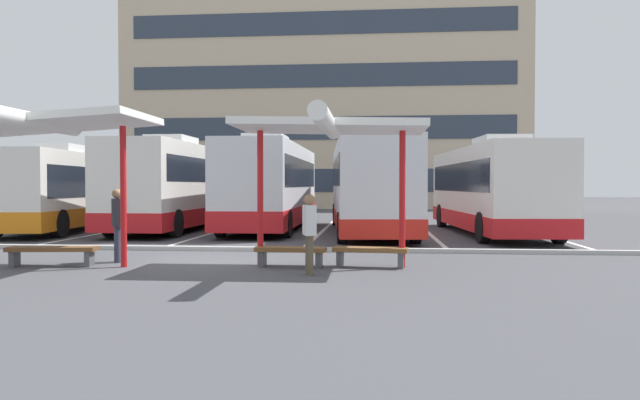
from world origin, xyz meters
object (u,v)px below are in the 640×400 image
object	(u,v)px
coach_bus_1	(185,186)
coach_bus_4	(491,190)
waiting_shelter_1	(330,129)
waiting_passenger_1	(309,228)
coach_bus_2	(272,186)
waiting_passenger_0	(117,219)
bench_2	(370,252)
coach_bus_0	(77,191)
bench_1	(291,252)
waiting_shelter_0	(46,126)
bench_0	(52,251)
coach_bus_3	(368,187)

from	to	relation	value
coach_bus_1	coach_bus_4	xyz separation A→B (m)	(12.55, -2.01, -0.12)
waiting_shelter_1	waiting_passenger_1	distance (m)	2.38
coach_bus_2	waiting_passenger_0	bearing A→B (deg)	-99.75
waiting_shelter_1	coach_bus_2	bearing A→B (deg)	106.05
coach_bus_4	bench_2	size ratio (longest dim) A/B	6.21
coach_bus_4	bench_2	distance (m)	10.61
coach_bus_0	waiting_passenger_0	size ratio (longest dim) A/B	6.82
waiting_passenger_0	waiting_passenger_1	xyz separation A→B (m)	(4.81, -1.59, -0.07)
waiting_shelter_1	waiting_passenger_1	xyz separation A→B (m)	(-0.34, -1.02, -2.12)
coach_bus_1	bench_1	size ratio (longest dim) A/B	7.58
coach_bus_1	waiting_shelter_0	xyz separation A→B (m)	(0.83, -12.25, 1.37)
waiting_shelter_1	waiting_passenger_1	world-z (taller)	waiting_shelter_1
coach_bus_1	waiting_shelter_0	bearing A→B (deg)	-86.12
coach_bus_0	waiting_passenger_0	xyz separation A→B (m)	(6.40, -10.35, -0.57)
bench_0	waiting_shelter_1	bearing A→B (deg)	2.50
waiting_passenger_0	waiting_passenger_1	bearing A→B (deg)	-18.26
waiting_shelter_0	bench_1	bearing A→B (deg)	6.57
coach_bus_4	waiting_passenger_0	distance (m)	14.00
waiting_shelter_0	waiting_shelter_1	world-z (taller)	waiting_shelter_0
waiting_shelter_0	bench_2	bearing A→B (deg)	5.66
coach_bus_1	coach_bus_2	xyz separation A→B (m)	(3.87, -0.34, -0.01)
coach_bus_3	bench_1	bearing A→B (deg)	-99.79
coach_bus_1	coach_bus_4	bearing A→B (deg)	-9.12
coach_bus_3	coach_bus_0	bearing A→B (deg)	175.14
bench_0	coach_bus_3	bearing A→B (deg)	54.99
waiting_shelter_1	bench_1	bearing A→B (deg)	170.76
coach_bus_1	waiting_passenger_0	bearing A→B (deg)	-79.87
waiting_shelter_0	waiting_passenger_0	bearing A→B (deg)	41.67
waiting_shelter_1	waiting_passenger_1	size ratio (longest dim) A/B	2.62
coach_bus_0	bench_1	xyz separation A→B (m)	(10.65, -10.76, -1.27)
waiting_passenger_1	bench_1	bearing A→B (deg)	115.47
coach_bus_0	coach_bus_4	size ratio (longest dim) A/B	1.13
coach_bus_0	waiting_shelter_1	xyz separation A→B (m)	(11.55, -10.91, 1.49)
waiting_shelter_1	coach_bus_1	bearing A→B (deg)	121.30
waiting_shelter_0	bench_1	xyz separation A→B (m)	(5.43, 0.63, -2.84)
coach_bus_2	coach_bus_0	bearing A→B (deg)	-176.42
coach_bus_3	coach_bus_4	xyz separation A→B (m)	(4.62, -0.11, -0.10)
waiting_shelter_0	coach_bus_2	bearing A→B (deg)	75.68
coach_bus_1	coach_bus_4	distance (m)	12.71
waiting_shelter_0	bench_0	xyz separation A→B (m)	(-0.00, 0.20, -2.83)
coach_bus_1	bench_1	xyz separation A→B (m)	(6.26, -11.62, -1.47)
bench_1	bench_2	distance (m)	1.80
bench_2	bench_0	bearing A→B (deg)	-175.93
waiting_passenger_1	waiting_shelter_0	bearing A→B (deg)	174.81
coach_bus_2	waiting_passenger_0	world-z (taller)	coach_bus_2
coach_bus_0	bench_1	distance (m)	15.20
coach_bus_1	bench_0	distance (m)	12.16
coach_bus_0	waiting_passenger_1	distance (m)	16.39
bench_1	bench_2	bearing A→B (deg)	2.90
coach_bus_3	waiting_passenger_1	bearing A→B (deg)	-95.87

